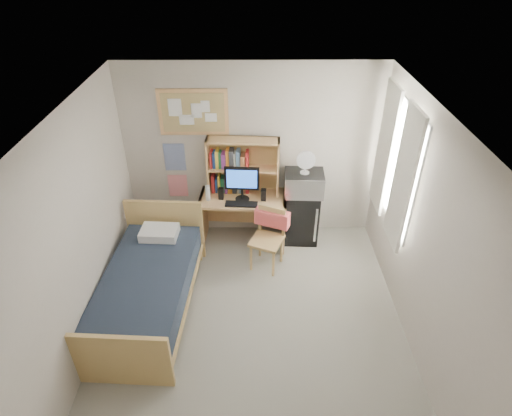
{
  "coord_description": "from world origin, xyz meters",
  "views": [
    {
      "loc": [
        0.03,
        -3.4,
        4.0
      ],
      "look_at": [
        0.06,
        1.2,
        0.96
      ],
      "focal_mm": 30.0,
      "sensor_mm": 36.0,
      "label": 1
    }
  ],
  "objects_px": {
    "speaker_right": "(264,195)",
    "desk": "(243,219)",
    "desk_fan": "(305,163)",
    "desk_chair": "(267,240)",
    "mini_fridge": "(301,215)",
    "monitor": "(242,184)",
    "microwave": "(304,183)",
    "bulletin_board": "(193,112)",
    "bed": "(148,292)",
    "speaker_left": "(221,194)"
  },
  "relations": [
    {
      "from": "desk",
      "to": "desk_chair",
      "type": "bearing_deg",
      "value": -56.31
    },
    {
      "from": "bulletin_board",
      "to": "speaker_left",
      "type": "height_order",
      "value": "bulletin_board"
    },
    {
      "from": "speaker_right",
      "to": "desk_fan",
      "type": "bearing_deg",
      "value": 16.61
    },
    {
      "from": "desk",
      "to": "speaker_left",
      "type": "height_order",
      "value": "speaker_left"
    },
    {
      "from": "desk",
      "to": "desk_fan",
      "type": "distance_m",
      "value": 1.26
    },
    {
      "from": "speaker_right",
      "to": "desk_fan",
      "type": "relative_size",
      "value": 0.55
    },
    {
      "from": "microwave",
      "to": "desk_fan",
      "type": "height_order",
      "value": "desk_fan"
    },
    {
      "from": "desk",
      "to": "speaker_right",
      "type": "distance_m",
      "value": 0.56
    },
    {
      "from": "speaker_left",
      "to": "monitor",
      "type": "bearing_deg",
      "value": 0.0
    },
    {
      "from": "speaker_left",
      "to": "speaker_right",
      "type": "distance_m",
      "value": 0.6
    },
    {
      "from": "desk",
      "to": "monitor",
      "type": "bearing_deg",
      "value": -90.0
    },
    {
      "from": "mini_fridge",
      "to": "monitor",
      "type": "relative_size",
      "value": 1.61
    },
    {
      "from": "bulletin_board",
      "to": "mini_fridge",
      "type": "bearing_deg",
      "value": -9.17
    },
    {
      "from": "bulletin_board",
      "to": "desk",
      "type": "xyz_separation_m",
      "value": [
        0.65,
        -0.31,
        -1.53
      ]
    },
    {
      "from": "speaker_left",
      "to": "speaker_right",
      "type": "xyz_separation_m",
      "value": [
        0.6,
        -0.04,
        0.0
      ]
    },
    {
      "from": "desk",
      "to": "monitor",
      "type": "relative_size",
      "value": 2.42
    },
    {
      "from": "monitor",
      "to": "desk_fan",
      "type": "xyz_separation_m",
      "value": [
        0.87,
        0.11,
        0.27
      ]
    },
    {
      "from": "desk",
      "to": "bed",
      "type": "relative_size",
      "value": 0.6
    },
    {
      "from": "speaker_right",
      "to": "desk",
      "type": "bearing_deg",
      "value": 168.69
    },
    {
      "from": "monitor",
      "to": "speaker_right",
      "type": "bearing_deg",
      "value": 0.0
    },
    {
      "from": "bulletin_board",
      "to": "bed",
      "type": "bearing_deg",
      "value": -106.04
    },
    {
      "from": "desk",
      "to": "desk_fan",
      "type": "relative_size",
      "value": 3.85
    },
    {
      "from": "mini_fridge",
      "to": "bed",
      "type": "height_order",
      "value": "mini_fridge"
    },
    {
      "from": "mini_fridge",
      "to": "speaker_right",
      "type": "relative_size",
      "value": 4.63
    },
    {
      "from": "desk",
      "to": "mini_fridge",
      "type": "bearing_deg",
      "value": 8.43
    },
    {
      "from": "speaker_left",
      "to": "desk_fan",
      "type": "bearing_deg",
      "value": 8.21
    },
    {
      "from": "desk_chair",
      "to": "speaker_right",
      "type": "bearing_deg",
      "value": 117.18
    },
    {
      "from": "desk",
      "to": "desk_chair",
      "type": "relative_size",
      "value": 1.4
    },
    {
      "from": "bulletin_board",
      "to": "monitor",
      "type": "height_order",
      "value": "bulletin_board"
    },
    {
      "from": "speaker_left",
      "to": "microwave",
      "type": "bearing_deg",
      "value": 8.21
    },
    {
      "from": "desk_chair",
      "to": "microwave",
      "type": "relative_size",
      "value": 1.62
    },
    {
      "from": "desk_fan",
      "to": "microwave",
      "type": "bearing_deg",
      "value": 0.0
    },
    {
      "from": "desk",
      "to": "bed",
      "type": "bearing_deg",
      "value": -125.43
    },
    {
      "from": "desk_chair",
      "to": "speaker_right",
      "type": "xyz_separation_m",
      "value": [
        -0.04,
        0.5,
        0.42
      ]
    },
    {
      "from": "bed",
      "to": "mini_fridge",
      "type": "bearing_deg",
      "value": 39.37
    },
    {
      "from": "bulletin_board",
      "to": "desk_chair",
      "type": "height_order",
      "value": "bulletin_board"
    },
    {
      "from": "desk_chair",
      "to": "speaker_left",
      "type": "relative_size",
      "value": 5.18
    },
    {
      "from": "bulletin_board",
      "to": "mini_fridge",
      "type": "xyz_separation_m",
      "value": [
        1.52,
        -0.25,
        -1.51
      ]
    },
    {
      "from": "desk_chair",
      "to": "bed",
      "type": "relative_size",
      "value": 0.43
    },
    {
      "from": "desk",
      "to": "bed",
      "type": "distance_m",
      "value": 1.8
    },
    {
      "from": "desk",
      "to": "desk_chair",
      "type": "height_order",
      "value": "desk_chair"
    },
    {
      "from": "speaker_right",
      "to": "microwave",
      "type": "distance_m",
      "value": 0.6
    },
    {
      "from": "bulletin_board",
      "to": "bed",
      "type": "distance_m",
      "value": 2.41
    },
    {
      "from": "monitor",
      "to": "desk_fan",
      "type": "height_order",
      "value": "desk_fan"
    },
    {
      "from": "speaker_right",
      "to": "speaker_left",
      "type": "bearing_deg",
      "value": -180.0
    },
    {
      "from": "monitor",
      "to": "microwave",
      "type": "height_order",
      "value": "monitor"
    },
    {
      "from": "speaker_right",
      "to": "microwave",
      "type": "xyz_separation_m",
      "value": [
        0.57,
        0.13,
        0.12
      ]
    },
    {
      "from": "bulletin_board",
      "to": "desk_chair",
      "type": "bearing_deg",
      "value": -42.32
    },
    {
      "from": "desk_chair",
      "to": "desk_fan",
      "type": "distance_m",
      "value": 1.19
    },
    {
      "from": "speaker_right",
      "to": "desk_fan",
      "type": "distance_m",
      "value": 0.73
    }
  ]
}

